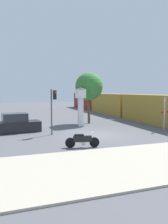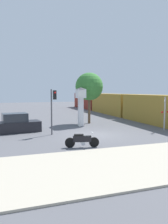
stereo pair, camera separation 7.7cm
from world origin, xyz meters
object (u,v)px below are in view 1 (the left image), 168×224
clock_tower (81,100)px  railroad_crossing_signal (165,112)px  street_tree (89,87)px  parked_car (17,124)px  motorcycle (82,140)px  freight_train (111,104)px  traffic_light (53,103)px

clock_tower → railroad_crossing_signal: (7.06, -5.07, -1.03)m
street_tree → parked_car: street_tree is taller
parked_car → clock_tower: bearing=5.2°
parked_car → railroad_crossing_signal: bearing=-21.9°
motorcycle → clock_tower: (2.73, 8.82, 2.34)m
street_tree → freight_train: bearing=51.6°
clock_tower → railroad_crossing_signal: size_ratio=1.30×
motorcycle → railroad_crossing_signal: bearing=34.6°
clock_tower → street_tree: 2.76m
freight_train → traffic_light: 19.78m
freight_train → parked_car: freight_train is taller
clock_tower → street_tree: bearing=46.2°
motorcycle → parked_car: size_ratio=0.52×
motorcycle → street_tree: street_tree is taller
motorcycle → street_tree: (4.31, 10.47, 3.87)m
freight_train → railroad_crossing_signal: bearing=-97.3°
traffic_light → street_tree: bearing=45.6°
street_tree → parked_car: size_ratio=1.37×
freight_train → street_tree: 12.44m
street_tree → parked_car: (-8.40, -3.20, -3.62)m
freight_train → parked_car: 20.42m
railroad_crossing_signal → clock_tower: bearing=144.3°
street_tree → motorcycle: bearing=-112.4°
clock_tower → parked_car: clock_tower is taller
freight_train → traffic_light: bearing=-130.8°
freight_train → street_tree: street_tree is taller
freight_train → street_tree: size_ratio=6.04×
freight_train → traffic_light: traffic_light is taller
motorcycle → freight_train: (11.87, 19.99, 1.20)m
freight_train → parked_car: (-15.96, -12.72, -0.95)m
freight_train → clock_tower: bearing=-129.3°
traffic_light → parked_car: traffic_light is taller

